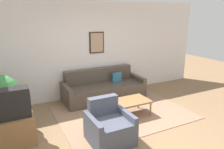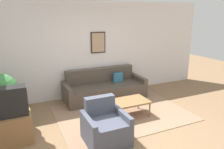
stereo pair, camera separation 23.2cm
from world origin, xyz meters
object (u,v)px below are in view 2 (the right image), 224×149
at_px(couch, 104,89).
at_px(armchair, 105,127).
at_px(coffee_table, 124,103).
at_px(tv, 8,102).
at_px(potted_plant_tall, 0,94).

distance_m(couch, armchair, 2.22).
bearing_deg(coffee_table, tv, -178.20).
height_order(couch, tv, tv).
bearing_deg(potted_plant_tall, coffee_table, -12.11).
relative_size(tv, potted_plant_tall, 0.53).
bearing_deg(coffee_table, armchair, -137.00).
relative_size(coffee_table, tv, 1.81).
xyz_separation_m(couch, tv, (-2.44, -1.38, 0.54)).
height_order(coffee_table, potted_plant_tall, potted_plant_tall).
distance_m(couch, coffee_table, 1.31).
bearing_deg(potted_plant_tall, tv, -75.88).
bearing_deg(couch, coffee_table, -92.26).
relative_size(coffee_table, armchair, 1.43).
height_order(coffee_table, armchair, armchair).
height_order(couch, coffee_table, couch).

